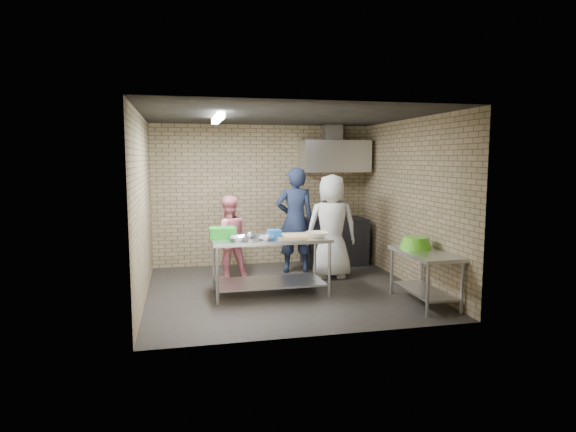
% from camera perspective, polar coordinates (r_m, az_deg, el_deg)
% --- Properties ---
extents(floor, '(4.20, 4.20, 0.00)m').
position_cam_1_polar(floor, '(7.64, -0.41, -8.79)').
color(floor, black).
rests_on(floor, ground).
extents(ceiling, '(4.20, 4.20, 0.00)m').
position_cam_1_polar(ceiling, '(7.38, -0.42, 11.82)').
color(ceiling, black).
rests_on(ceiling, ground).
extents(back_wall, '(4.20, 0.06, 2.70)m').
position_cam_1_polar(back_wall, '(9.35, -3.03, 2.49)').
color(back_wall, '#967F5E').
rests_on(back_wall, ground).
extents(front_wall, '(4.20, 0.06, 2.70)m').
position_cam_1_polar(front_wall, '(5.47, 4.05, -0.63)').
color(front_wall, '#967F5E').
rests_on(front_wall, ground).
extents(left_wall, '(0.06, 4.00, 2.70)m').
position_cam_1_polar(left_wall, '(7.24, -16.87, 0.93)').
color(left_wall, '#967F5E').
rests_on(left_wall, ground).
extents(right_wall, '(0.06, 4.00, 2.70)m').
position_cam_1_polar(right_wall, '(8.10, 14.26, 1.61)').
color(right_wall, '#967F5E').
rests_on(right_wall, ground).
extents(prep_table, '(1.75, 0.87, 0.87)m').
position_cam_1_polar(prep_table, '(7.35, -2.17, -5.91)').
color(prep_table, '#B8BABF').
rests_on(prep_table, floor).
extents(side_counter, '(0.60, 1.20, 0.75)m').
position_cam_1_polar(side_counter, '(7.16, 15.88, -7.03)').
color(side_counter, silver).
rests_on(side_counter, floor).
extents(stove, '(1.20, 0.70, 0.90)m').
position_cam_1_polar(stove, '(9.44, 5.48, -2.99)').
color(stove, black).
rests_on(stove, floor).
extents(range_hood, '(1.30, 0.60, 0.60)m').
position_cam_1_polar(range_hood, '(9.35, 5.50, 7.07)').
color(range_hood, silver).
rests_on(range_hood, back_wall).
extents(hood_duct, '(0.35, 0.30, 0.30)m').
position_cam_1_polar(hood_duct, '(9.51, 5.24, 9.78)').
color(hood_duct, '#A5A8AD').
rests_on(hood_duct, back_wall).
extents(wall_shelf, '(0.80, 0.20, 0.04)m').
position_cam_1_polar(wall_shelf, '(9.63, 6.84, 5.97)').
color(wall_shelf, '#3F2B19').
rests_on(wall_shelf, back_wall).
extents(fluorescent_fixture, '(0.10, 1.25, 0.08)m').
position_cam_1_polar(fluorescent_fixture, '(7.23, -8.34, 11.38)').
color(fluorescent_fixture, white).
rests_on(fluorescent_fixture, ceiling).
extents(green_crate, '(0.39, 0.29, 0.16)m').
position_cam_1_polar(green_crate, '(7.28, -7.79, -1.96)').
color(green_crate, green).
rests_on(green_crate, prep_table).
extents(blue_tub, '(0.19, 0.19, 0.13)m').
position_cam_1_polar(blue_tub, '(7.17, -1.65, -2.16)').
color(blue_tub, '#175BAF').
rests_on(blue_tub, prep_table).
extents(cutting_board, '(0.53, 0.41, 0.03)m').
position_cam_1_polar(cutting_board, '(7.31, 0.54, -2.36)').
color(cutting_board, '#D8B67C').
rests_on(cutting_board, prep_table).
extents(mixing_bowl_a, '(0.29, 0.29, 0.07)m').
position_cam_1_polar(mixing_bowl_a, '(6.99, -5.92, -2.67)').
color(mixing_bowl_a, silver).
rests_on(mixing_bowl_a, prep_table).
extents(mixing_bowl_b, '(0.22, 0.22, 0.07)m').
position_cam_1_polar(mixing_bowl_b, '(7.26, -4.59, -2.30)').
color(mixing_bowl_b, silver).
rests_on(mixing_bowl_b, prep_table).
extents(mixing_bowl_c, '(0.27, 0.27, 0.06)m').
position_cam_1_polar(mixing_bowl_c, '(7.03, -2.66, -2.61)').
color(mixing_bowl_c, silver).
rests_on(mixing_bowl_c, prep_table).
extents(ceramic_bowl, '(0.36, 0.36, 0.08)m').
position_cam_1_polar(ceramic_bowl, '(7.27, 3.47, -2.21)').
color(ceramic_bowl, beige).
rests_on(ceramic_bowl, prep_table).
extents(green_basin, '(0.46, 0.46, 0.17)m').
position_cam_1_polar(green_basin, '(7.27, 14.92, -3.08)').
color(green_basin, '#59C626').
rests_on(green_basin, side_counter).
extents(bottle_red, '(0.07, 0.07, 0.18)m').
position_cam_1_polar(bottle_red, '(9.55, 5.42, 6.64)').
color(bottle_red, '#B22619').
rests_on(bottle_red, wall_shelf).
extents(bottle_green, '(0.06, 0.06, 0.15)m').
position_cam_1_polar(bottle_green, '(9.68, 7.69, 6.52)').
color(bottle_green, green).
rests_on(bottle_green, wall_shelf).
extents(man_navy, '(0.74, 0.52, 1.90)m').
position_cam_1_polar(man_navy, '(8.67, 0.85, -0.50)').
color(man_navy, black).
rests_on(man_navy, floor).
extents(woman_pink, '(0.75, 0.62, 1.43)m').
position_cam_1_polar(woman_pink, '(8.27, -7.11, -2.54)').
color(woman_pink, pink).
rests_on(woman_pink, floor).
extents(woman_white, '(0.94, 0.67, 1.79)m').
position_cam_1_polar(woman_white, '(8.31, 5.20, -1.22)').
color(woman_white, silver).
rests_on(woman_white, floor).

